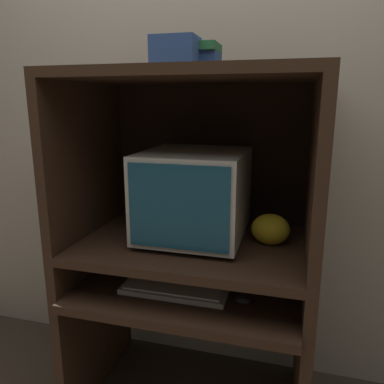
{
  "coord_description": "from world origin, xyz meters",
  "views": [
    {
      "loc": [
        0.39,
        -1.09,
        1.34
      ],
      "look_at": [
        -0.0,
        0.31,
        0.99
      ],
      "focal_mm": 35.0,
      "sensor_mm": 36.0,
      "label": 1
    }
  ],
  "objects_px": {
    "book_stack": "(195,57)",
    "crt_monitor": "(194,194)",
    "keyboard": "(174,290)",
    "storage_box": "(176,53)",
    "snack_bag": "(270,229)",
    "mouse": "(243,300)"
  },
  "relations": [
    {
      "from": "book_stack",
      "to": "crt_monitor",
      "type": "bearing_deg",
      "value": -179.05
    },
    {
      "from": "keyboard",
      "to": "book_stack",
      "type": "xyz_separation_m",
      "value": [
        0.04,
        0.17,
        0.89
      ]
    },
    {
      "from": "storage_box",
      "to": "keyboard",
      "type": "bearing_deg",
      "value": -86.17
    },
    {
      "from": "book_stack",
      "to": "keyboard",
      "type": "bearing_deg",
      "value": -103.38
    },
    {
      "from": "snack_bag",
      "to": "storage_box",
      "type": "bearing_deg",
      "value": -163.78
    },
    {
      "from": "crt_monitor",
      "to": "keyboard",
      "type": "height_order",
      "value": "crt_monitor"
    },
    {
      "from": "book_stack",
      "to": "storage_box",
      "type": "distance_m",
      "value": 0.11
    },
    {
      "from": "mouse",
      "to": "storage_box",
      "type": "relative_size",
      "value": 0.36
    },
    {
      "from": "mouse",
      "to": "snack_bag",
      "type": "distance_m",
      "value": 0.3
    },
    {
      "from": "keyboard",
      "to": "mouse",
      "type": "height_order",
      "value": "same"
    },
    {
      "from": "keyboard",
      "to": "book_stack",
      "type": "height_order",
      "value": "book_stack"
    },
    {
      "from": "crt_monitor",
      "to": "mouse",
      "type": "height_order",
      "value": "crt_monitor"
    },
    {
      "from": "keyboard",
      "to": "mouse",
      "type": "relative_size",
      "value": 7.39
    },
    {
      "from": "book_stack",
      "to": "mouse",
      "type": "bearing_deg",
      "value": -36.01
    },
    {
      "from": "snack_bag",
      "to": "book_stack",
      "type": "height_order",
      "value": "book_stack"
    },
    {
      "from": "keyboard",
      "to": "storage_box",
      "type": "relative_size",
      "value": 2.65
    },
    {
      "from": "snack_bag",
      "to": "storage_box",
      "type": "height_order",
      "value": "storage_box"
    },
    {
      "from": "book_stack",
      "to": "storage_box",
      "type": "bearing_deg",
      "value": -115.12
    },
    {
      "from": "crt_monitor",
      "to": "snack_bag",
      "type": "xyz_separation_m",
      "value": [
        0.32,
        0.01,
        -0.13
      ]
    },
    {
      "from": "crt_monitor",
      "to": "snack_bag",
      "type": "relative_size",
      "value": 3.02
    },
    {
      "from": "mouse",
      "to": "storage_box",
      "type": "height_order",
      "value": "storage_box"
    },
    {
      "from": "crt_monitor",
      "to": "snack_bag",
      "type": "bearing_deg",
      "value": 1.61
    }
  ]
}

